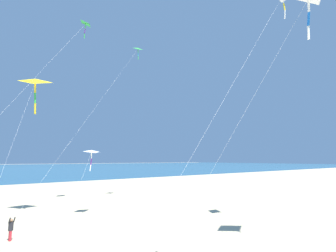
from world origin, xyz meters
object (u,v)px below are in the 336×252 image
Objects in this scene: person_child_green_jacket at (11,228)px; kite_delta_red_high_left at (92,152)px; kite_delta_long_streamer_left at (138,50)px; kite_delta_magenta_far_left at (35,82)px; kite_delta_blue_topmost at (85,24)px.

kite_delta_red_high_left reaches higher than person_child_green_jacket.
kite_delta_magenta_far_left is (-1.24, 11.38, -6.81)m from kite_delta_long_streamer_left.
kite_delta_blue_topmost is 1.65× the size of kite_delta_magenta_far_left.
kite_delta_magenta_far_left is at bearing -14.12° from person_child_green_jacket.
person_child_green_jacket is at bearing 142.12° from kite_delta_blue_topmost.
kite_delta_magenta_far_left is (6.35, -1.60, 11.21)m from person_child_green_jacket.
kite_delta_long_streamer_left is at bearing -83.79° from kite_delta_magenta_far_left.
kite_delta_magenta_far_left is at bearing 58.82° from kite_delta_red_high_left.
kite_delta_blue_topmost reaches higher than kite_delta_red_high_left.
kite_delta_red_high_left is at bearing -59.56° from person_child_green_jacket.
kite_delta_red_high_left is (-3.99, 6.84, -13.20)m from kite_delta_long_streamer_left.
kite_delta_long_streamer_left reaches higher than kite_delta_red_high_left.
kite_delta_blue_topmost is at bearing -37.88° from person_child_green_jacket.
person_child_green_jacket is 23.46m from kite_delta_long_streamer_left.
person_child_green_jacket is at bearing 120.44° from kite_delta_red_high_left.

